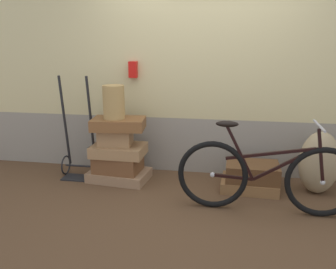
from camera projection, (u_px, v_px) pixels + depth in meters
name	position (u px, v px, depth m)	size (l,w,h in m)	color
ground	(193.00, 198.00, 3.92)	(8.73, 5.20, 0.06)	#513823
station_building	(203.00, 77.00, 4.41)	(6.73, 0.74, 2.46)	gray
suitcase_0	(119.00, 175.00, 4.37)	(0.71, 0.46, 0.12)	#937051
suitcase_1	(118.00, 163.00, 4.32)	(0.54, 0.39, 0.20)	brown
suitcase_2	(119.00, 150.00, 4.28)	(0.63, 0.44, 0.13)	#9E754C
suitcase_3	(115.00, 137.00, 4.24)	(0.39, 0.26, 0.20)	#9E754C
suitcase_4	(118.00, 124.00, 4.18)	(0.61, 0.40, 0.13)	brown
suitcase_5	(250.00, 184.00, 4.08)	(0.64, 0.45, 0.12)	olive
suitcase_6	(252.00, 172.00, 4.03)	(0.59, 0.42, 0.19)	brown
wicker_basket	(114.00, 102.00, 4.11)	(0.25, 0.25, 0.39)	#A8844C
luggage_trolley	(79.00, 152.00, 4.43)	(0.42, 0.34, 1.27)	black
burlap_sack	(319.00, 163.00, 3.92)	(0.43, 0.37, 0.71)	#9E8966
bicycle	(266.00, 176.00, 3.47)	(1.76, 0.46, 0.92)	black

